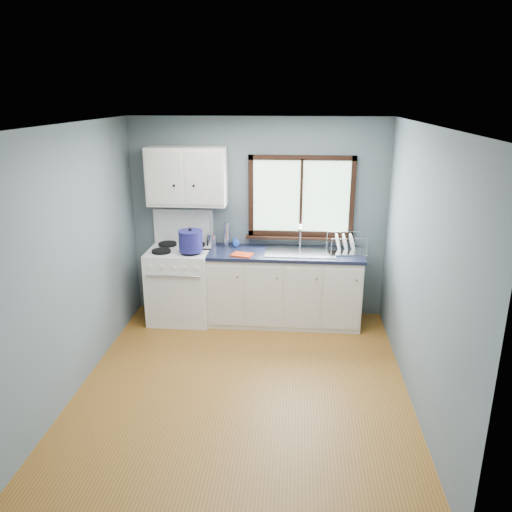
# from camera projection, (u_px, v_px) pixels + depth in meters

# --- Properties ---
(floor) EXTENTS (3.20, 3.60, 0.02)m
(floor) POSITION_uv_depth(u_px,v_px,m) (244.00, 385.00, 4.96)
(floor) COLOR #8F5B21
(floor) RESTS_ON ground
(ceiling) EXTENTS (3.20, 3.60, 0.02)m
(ceiling) POSITION_uv_depth(u_px,v_px,m) (241.00, 124.00, 4.18)
(ceiling) COLOR white
(ceiling) RESTS_ON wall_back
(wall_back) EXTENTS (3.20, 0.02, 2.50)m
(wall_back) POSITION_uv_depth(u_px,v_px,m) (258.00, 219.00, 6.29)
(wall_back) COLOR slate
(wall_back) RESTS_ON ground
(wall_front) EXTENTS (3.20, 0.02, 2.50)m
(wall_front) POSITION_uv_depth(u_px,v_px,m) (208.00, 368.00, 2.86)
(wall_front) COLOR slate
(wall_front) RESTS_ON ground
(wall_left) EXTENTS (0.02, 3.60, 2.50)m
(wall_left) POSITION_uv_depth(u_px,v_px,m) (73.00, 261.00, 4.70)
(wall_left) COLOR slate
(wall_left) RESTS_ON ground
(wall_right) EXTENTS (0.02, 3.60, 2.50)m
(wall_right) POSITION_uv_depth(u_px,v_px,m) (422.00, 270.00, 4.44)
(wall_right) COLOR slate
(wall_right) RESTS_ON ground
(gas_range) EXTENTS (0.76, 0.69, 1.36)m
(gas_range) POSITION_uv_depth(u_px,v_px,m) (181.00, 282.00, 6.28)
(gas_range) COLOR white
(gas_range) RESTS_ON floor
(base_cabinets) EXTENTS (1.85, 0.60, 0.88)m
(base_cabinets) POSITION_uv_depth(u_px,v_px,m) (284.00, 291.00, 6.22)
(base_cabinets) COLOR silver
(base_cabinets) RESTS_ON floor
(countertop) EXTENTS (1.89, 0.64, 0.04)m
(countertop) POSITION_uv_depth(u_px,v_px,m) (285.00, 253.00, 6.06)
(countertop) COLOR black
(countertop) RESTS_ON base_cabinets
(sink) EXTENTS (0.84, 0.46, 0.44)m
(sink) POSITION_uv_depth(u_px,v_px,m) (300.00, 257.00, 6.06)
(sink) COLOR silver
(sink) RESTS_ON countertop
(window) EXTENTS (1.36, 0.10, 1.03)m
(window) POSITION_uv_depth(u_px,v_px,m) (301.00, 202.00, 6.14)
(window) COLOR #9EC6A8
(window) RESTS_ON wall_back
(upper_cabinets) EXTENTS (0.95, 0.35, 0.70)m
(upper_cabinets) POSITION_uv_depth(u_px,v_px,m) (187.00, 176.00, 6.01)
(upper_cabinets) COLOR silver
(upper_cabinets) RESTS_ON wall_back
(skillet) EXTENTS (0.38, 0.26, 0.05)m
(skillet) POSITION_uv_depth(u_px,v_px,m) (190.00, 249.00, 5.94)
(skillet) COLOR black
(skillet) RESTS_ON gas_range
(stockpot) EXTENTS (0.36, 0.36, 0.29)m
(stockpot) POSITION_uv_depth(u_px,v_px,m) (191.00, 241.00, 5.92)
(stockpot) COLOR navy
(stockpot) RESTS_ON gas_range
(utensil_crock) EXTENTS (0.16, 0.16, 0.42)m
(utensil_crock) POSITION_uv_depth(u_px,v_px,m) (212.00, 240.00, 6.25)
(utensil_crock) COLOR silver
(utensil_crock) RESTS_ON countertop
(thermos) EXTENTS (0.09, 0.09, 0.31)m
(thermos) POSITION_uv_depth(u_px,v_px,m) (226.00, 235.00, 6.23)
(thermos) COLOR silver
(thermos) RESTS_ON countertop
(soap_bottle) EXTENTS (0.10, 0.10, 0.23)m
(soap_bottle) POSITION_uv_depth(u_px,v_px,m) (236.00, 239.00, 6.20)
(soap_bottle) COLOR blue
(soap_bottle) RESTS_ON countertop
(dish_towel) EXTENTS (0.28, 0.23, 0.02)m
(dish_towel) POSITION_uv_depth(u_px,v_px,m) (242.00, 255.00, 5.92)
(dish_towel) COLOR red
(dish_towel) RESTS_ON countertop
(dish_rack) EXTENTS (0.48, 0.39, 0.23)m
(dish_rack) POSITION_uv_depth(u_px,v_px,m) (346.00, 247.00, 6.03)
(dish_rack) COLOR silver
(dish_rack) RESTS_ON countertop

